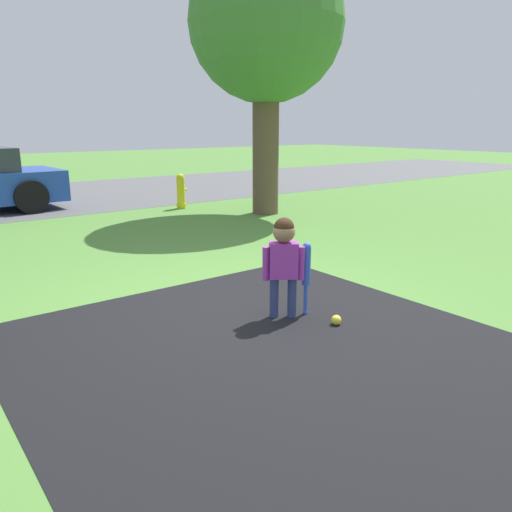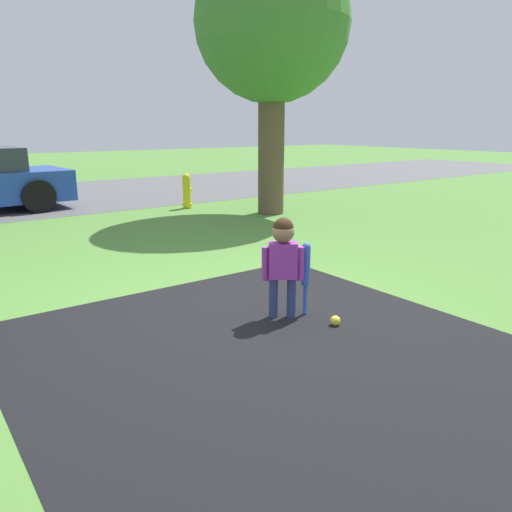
% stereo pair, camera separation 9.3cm
% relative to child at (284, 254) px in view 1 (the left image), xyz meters
% --- Properties ---
extents(ground_plane, '(60.00, 60.00, 0.00)m').
position_rel_child_xyz_m(ground_plane, '(-0.14, 0.40, -0.59)').
color(ground_plane, '#518438').
extents(driveway_strip, '(3.64, 7.00, 0.01)m').
position_rel_child_xyz_m(driveway_strip, '(-0.53, -2.10, -0.59)').
color(driveway_strip, black).
rests_on(driveway_strip, ground).
extents(street_strip, '(40.00, 6.00, 0.01)m').
position_rel_child_xyz_m(street_strip, '(-0.14, 9.42, -0.59)').
color(street_strip, '#59595B').
rests_on(street_strip, ground).
extents(child, '(0.32, 0.26, 0.92)m').
position_rel_child_xyz_m(child, '(0.00, 0.00, 0.00)').
color(child, navy).
rests_on(child, ground).
extents(baseball_bat, '(0.08, 0.08, 0.68)m').
position_rel_child_xyz_m(baseball_bat, '(0.21, -0.08, -0.15)').
color(baseball_bat, blue).
rests_on(baseball_bat, ground).
extents(sports_ball, '(0.09, 0.09, 0.09)m').
position_rel_child_xyz_m(sports_ball, '(0.25, -0.43, -0.55)').
color(sports_ball, yellow).
rests_on(sports_ball, ground).
extents(fire_hydrant, '(0.23, 0.21, 0.72)m').
position_rel_child_xyz_m(fire_hydrant, '(2.29, 5.96, -0.24)').
color(fire_hydrant, yellow).
rests_on(fire_hydrant, ground).
extents(tree_near_driveway, '(2.83, 2.83, 4.90)m').
position_rel_child_xyz_m(tree_near_driveway, '(3.32, 4.43, 2.83)').
color(tree_near_driveway, brown).
rests_on(tree_near_driveway, ground).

